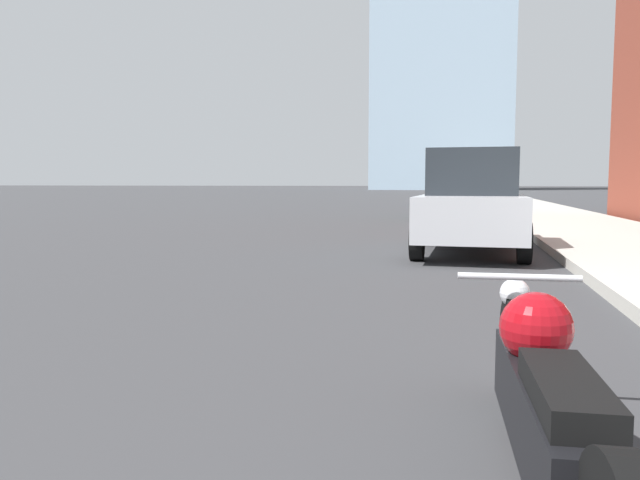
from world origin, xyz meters
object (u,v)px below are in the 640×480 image
parked_car_green (462,192)px  parked_car_blue (464,190)px  motorcycle (545,400)px  parked_car_silver (472,203)px

parked_car_green → parked_car_blue: size_ratio=0.91×
parked_car_green → parked_car_blue: parked_car_green is taller
motorcycle → parked_car_green: parked_car_green is taller
motorcycle → parked_car_green: size_ratio=0.63×
parked_car_green → parked_car_silver: bearing=-86.2°
motorcycle → parked_car_blue: 30.70m
parked_car_silver → parked_car_green: (-0.07, 10.86, 0.03)m
motorcycle → parked_car_silver: 8.45m
motorcycle → parked_car_silver: (-0.11, 8.44, 0.49)m
parked_car_blue → motorcycle: bearing=-88.5°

